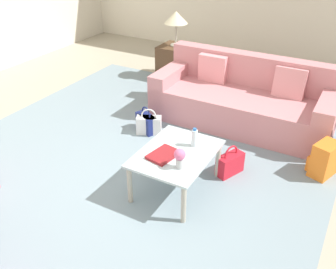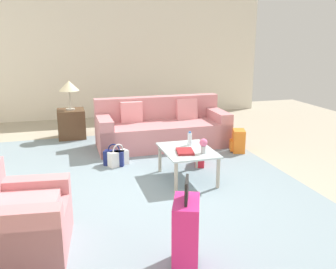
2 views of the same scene
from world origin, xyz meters
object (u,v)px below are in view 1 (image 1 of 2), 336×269
Objects in this scene: coffee_table at (176,157)px; handbag_red at (230,164)px; flower_vase at (180,157)px; handbag_navy at (146,123)px; backpack_orange at (324,160)px; couch at (244,101)px; handbag_white at (149,125)px; table_lamp at (176,18)px; water_bottle at (194,138)px; coffee_table_book at (163,155)px; side_table at (176,62)px.

handbag_red is at bearing -36.85° from coffee_table.
flower_vase is (-0.22, -0.15, 0.18)m from coffee_table.
handbag_red is 1.00× the size of handbag_navy.
flower_vase is 1.72m from backpack_orange.
coffee_table is at bearing 127.87° from backpack_orange.
handbag_navy is (-0.91, 1.02, -0.17)m from couch.
flower_vase is 1.54m from handbag_white.
table_lamp is at bearing 57.97° from couch.
water_bottle reaches higher than handbag_navy.
coffee_table_book is 1.35m from handbag_navy.
flower_vase reaches higher than coffee_table_book.
coffee_table is 4.49× the size of flower_vase.
handbag_white is 1.00× the size of handbag_navy.
water_bottle is 0.35× the size of table_lamp.
table_lamp reaches higher than couch.
handbag_white is 2.15m from backpack_orange.
flower_vase reaches higher than water_bottle.
handbag_white is (-1.94, -0.64, -0.91)m from table_lamp.
coffee_table is 1.60× the size of table_lamp.
table_lamp is (2.80, 1.50, 0.65)m from coffee_table.
side_table is (3.02, 1.65, -0.29)m from flower_vase.
couch reaches higher than flower_vase.
handbag_red is at bearing -166.99° from couch.
couch is 1.80m from coffee_table.
handbag_red is at bearing -105.48° from handbag_navy.
water_bottle reaches higher than coffee_table_book.
coffee_table_book is 0.53× the size of table_lamp.
flower_vase is at bearing -136.08° from handbag_navy.
coffee_table is 3.24m from table_lamp.
water_bottle is at bearing 137.94° from handbag_red.
table_lamp is 1.61× the size of handbag_navy.
side_table is (2.92, 1.42, -0.18)m from coffee_table_book.
coffee_table is at bearing -23.10° from coffee_table_book.
backpack_orange is (-1.80, -2.79, -0.09)m from side_table.
coffee_table_book is at bearing -154.07° from table_lamp.
table_lamp is 3.10m from handbag_red.
coffee_table_book is 0.77× the size of backpack_orange.
water_bottle is 1.23m from handbag_white.
coffee_table is 0.32m from flower_vase.
side_table reaches higher than coffee_table.
handbag_red is at bearing -104.84° from handbag_white.
coffee_table_book reaches higher than handbag_red.
flower_vase reaches higher than handbag_navy.
couch is at bearing -3.18° from coffee_table.
table_lamp is 1.61× the size of handbag_red.
couch is 11.64× the size of flower_vase.
handbag_white is at bearing -117.78° from handbag_navy.
water_bottle is 0.57× the size of handbag_white.
coffee_table_book is 0.86× the size of handbag_navy.
table_lamp is at bearing 16.93° from handbag_navy.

